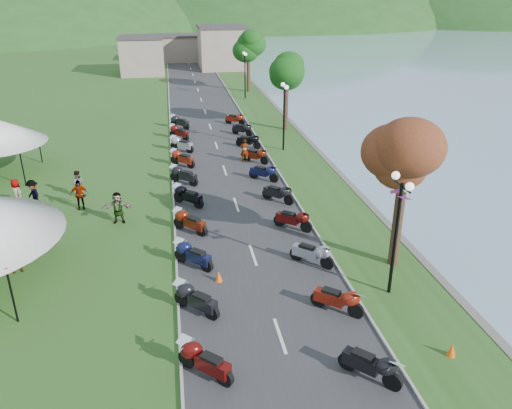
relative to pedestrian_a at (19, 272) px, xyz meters
name	(u,v)px	position (x,y,z in m)	size (l,w,h in m)	color
road	(216,146)	(10.43, 17.72, 0.01)	(7.00, 120.00, 0.02)	#353538
hills_backdrop	(175,22)	(10.43, 177.72, 0.00)	(360.00, 120.00, 76.00)	#285621
far_building	(176,50)	(8.43, 62.72, 2.50)	(18.00, 16.00, 5.00)	gray
moto_row_left	(196,276)	(7.64, -2.61, 0.55)	(2.60, 54.74, 1.10)	#331411
moto_row_right	(291,220)	(12.80, 2.11, 0.55)	(2.60, 46.19, 1.10)	#331411
tree_lakeside	(402,183)	(16.55, -2.08, 3.93)	(2.83, 2.83, 7.86)	#1A5716
pedestrian_a	(19,272)	(0.00, 0.00, 0.00)	(0.65, 0.48, 1.79)	slate
pedestrian_b	(79,196)	(1.30, 8.58, 0.00)	(0.79, 0.44, 1.63)	slate
pedestrian_c	(36,209)	(-0.82, 6.99, 0.00)	(1.14, 0.47, 1.76)	slate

